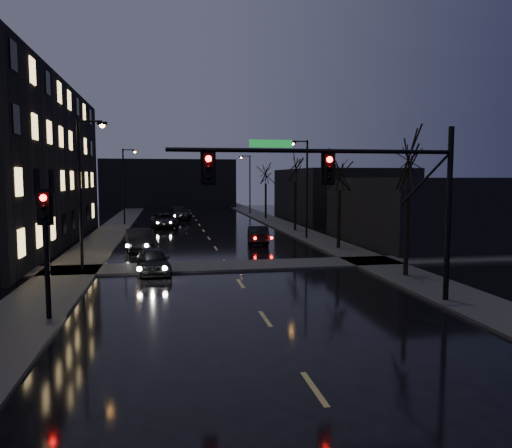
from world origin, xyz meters
name	(u,v)px	position (x,y,z in m)	size (l,w,h in m)	color
ground	(343,430)	(0.00, 0.00, 0.00)	(160.00, 160.00, 0.00)	black
sidewalk_left	(107,235)	(-8.50, 35.00, 0.06)	(3.00, 140.00, 0.12)	#2D2D2B
sidewalk_right	(299,232)	(8.50, 35.00, 0.06)	(3.00, 140.00, 0.12)	#2D2D2B
sidewalk_cross	(229,266)	(0.00, 18.50, 0.06)	(40.00, 3.00, 0.12)	#2D2D2B
commercial_right_near	(419,211)	(15.50, 26.00, 2.50)	(10.00, 14.00, 5.00)	black
commercial_right_far	(339,194)	(17.00, 48.00, 3.00)	(12.00, 18.00, 6.00)	black
far_block	(169,183)	(-3.00, 78.00, 4.00)	(22.00, 10.00, 8.00)	black
signal_mast	(359,181)	(3.85, 9.00, 4.87)	(11.11, 0.41, 7.00)	black
signal_pole_left	(46,236)	(-7.50, 8.99, 3.01)	(0.35, 0.41, 4.53)	black
tree_near	(409,153)	(8.40, 14.00, 6.22)	(3.52, 3.52, 8.08)	black
tree_mid_a	(340,166)	(8.40, 24.00, 5.83)	(3.30, 3.30, 7.58)	black
tree_mid_b	(295,160)	(8.40, 36.00, 6.61)	(3.74, 3.74, 8.59)	black
tree_far	(266,169)	(8.40, 50.00, 6.06)	(3.43, 3.43, 7.88)	black
streetlight_l_near	(84,182)	(-7.58, 18.00, 4.77)	(1.53, 0.28, 8.00)	black
streetlight_l_far	(126,180)	(-7.58, 45.00, 4.77)	(1.53, 0.28, 8.00)	black
streetlight_r_mid	(304,180)	(7.58, 30.00, 4.77)	(1.53, 0.28, 8.00)	black
streetlight_r_far	(248,179)	(7.58, 58.00, 4.77)	(1.53, 0.28, 8.00)	black
oncoming_car_a	(153,260)	(-4.13, 17.36, 0.68)	(1.60, 3.97, 1.35)	black
oncoming_car_b	(139,240)	(-5.32, 25.78, 0.74)	(1.57, 4.49, 1.48)	black
oncoming_car_c	(164,221)	(-3.67, 41.69, 0.70)	(2.33, 5.04, 1.40)	black
oncoming_car_d	(180,213)	(-1.87, 50.75, 0.77)	(2.15, 5.28, 1.53)	black
lead_car	(258,235)	(3.38, 27.88, 0.69)	(1.47, 4.21, 1.39)	black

